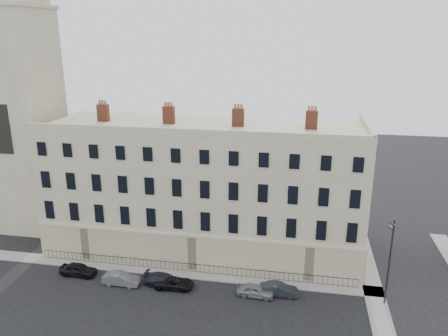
{
  "coord_description": "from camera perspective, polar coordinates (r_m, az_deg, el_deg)",
  "views": [
    {
      "loc": [
        5.09,
        -35.32,
        24.95
      ],
      "look_at": [
        -3.23,
        10.0,
        10.67
      ],
      "focal_mm": 35.0,
      "sensor_mm": 36.0,
      "label": 1
    }
  ],
  "objects": [
    {
      "name": "pavement_east_return",
      "position": [
        50.59,
        18.47,
        -13.24
      ],
      "size": [
        2.0,
        24.0,
        0.12
      ],
      "primitive_type": "cube",
      "color": "gray",
      "rests_on": "ground"
    },
    {
      "name": "car_e",
      "position": [
        44.85,
        4.14,
        -15.66
      ],
      "size": [
        3.81,
        1.76,
        1.26
      ],
      "primitive_type": "imported",
      "rotation": [
        0.0,
        0.0,
        1.5
      ],
      "color": "gray",
      "rests_on": "ground"
    },
    {
      "name": "car_d",
      "position": [
        46.3,
        -6.51,
        -14.7
      ],
      "size": [
        4.1,
        2.07,
        1.11
      ],
      "primitive_type": "imported",
      "rotation": [
        0.0,
        0.0,
        1.63
      ],
      "color": "black",
      "rests_on": "ground"
    },
    {
      "name": "streetlamp",
      "position": [
        44.1,
        20.8,
        -11.06
      ],
      "size": [
        0.86,
        1.82,
        8.83
      ],
      "rotation": [
        0.0,
        0.0,
        0.38
      ],
      "color": "#292A2E",
      "rests_on": "ground"
    },
    {
      "name": "car_f",
      "position": [
        45.22,
        7.15,
        -15.47
      ],
      "size": [
        3.83,
        1.42,
        1.25
      ],
      "primitive_type": "imported",
      "rotation": [
        0.0,
        0.0,
        1.59
      ],
      "color": "#22282E",
      "rests_on": "ground"
    },
    {
      "name": "car_a",
      "position": [
        50.55,
        -18.49,
        -12.46
      ],
      "size": [
        3.99,
        1.65,
        1.35
      ],
      "primitive_type": "imported",
      "rotation": [
        0.0,
        0.0,
        1.56
      ],
      "color": "black",
      "rests_on": "ground"
    },
    {
      "name": "pavement_terrace",
      "position": [
        49.73,
        -8.98,
        -13.05
      ],
      "size": [
        48.0,
        2.0,
        0.12
      ],
      "primitive_type": "cube",
      "color": "gray",
      "rests_on": "ground"
    },
    {
      "name": "car_c",
      "position": [
        46.77,
        -7.82,
        -14.29
      ],
      "size": [
        4.48,
        2.17,
        1.26
      ],
      "primitive_type": "imported",
      "rotation": [
        0.0,
        0.0,
        1.47
      ],
      "color": "black",
      "rests_on": "ground"
    },
    {
      "name": "church_tower",
      "position": [
        60.85,
        -25.28,
        9.67
      ],
      "size": [
        8.0,
        8.13,
        44.0
      ],
      "color": "#B9AE89",
      "rests_on": "ground"
    },
    {
      "name": "car_b",
      "position": [
        47.72,
        -13.24,
        -13.91
      ],
      "size": [
        3.93,
        1.42,
        1.29
      ],
      "primitive_type": "imported",
      "rotation": [
        0.0,
        0.0,
        1.56
      ],
      "color": "slate",
      "rests_on": "ground"
    },
    {
      "name": "ground",
      "position": [
        43.54,
        1.89,
        -17.75
      ],
      "size": [
        160.0,
        160.0,
        0.0
      ],
      "primitive_type": "plane",
      "color": "black",
      "rests_on": "ground"
    },
    {
      "name": "terrace",
      "position": [
        51.6,
        -2.6,
        -2.57
      ],
      "size": [
        36.22,
        12.22,
        17.0
      ],
      "color": "#B9AE89",
      "rests_on": "ground"
    },
    {
      "name": "railings",
      "position": [
        48.75,
        -4.29,
        -12.87
      ],
      "size": [
        35.0,
        0.04,
        0.96
      ],
      "color": "black",
      "rests_on": "ground"
    }
  ]
}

